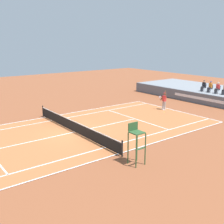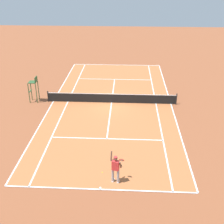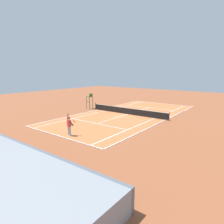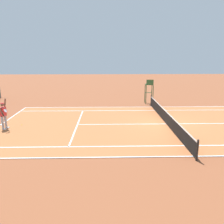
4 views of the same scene
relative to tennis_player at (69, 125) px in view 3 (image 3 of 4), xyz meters
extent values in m
plane|color=brown|center=(0.85, -11.19, -0.99)|extent=(80.00, 80.00, 0.00)
cube|color=#B76638|center=(0.85, -11.19, -0.98)|extent=(10.98, 23.78, 0.02)
cube|color=white|center=(0.85, 0.70, -0.97)|extent=(10.98, 0.10, 0.01)
cube|color=white|center=(0.85, -23.08, -0.97)|extent=(10.98, 0.10, 0.01)
cube|color=white|center=(-4.64, -11.19, -0.97)|extent=(0.10, 23.78, 0.01)
cube|color=white|center=(6.34, -11.19, -0.97)|extent=(0.10, 23.78, 0.01)
cube|color=white|center=(-3.26, -11.19, -0.97)|extent=(0.10, 23.78, 0.01)
cube|color=white|center=(4.96, -11.19, -0.97)|extent=(0.10, 23.78, 0.01)
cube|color=white|center=(0.85, -4.79, -0.97)|extent=(8.22, 0.10, 0.01)
cube|color=white|center=(0.85, -17.59, -0.97)|extent=(8.22, 0.10, 0.01)
cube|color=white|center=(0.85, -11.19, -0.97)|extent=(0.10, 12.80, 0.01)
cube|color=white|center=(0.85, 0.60, -0.97)|extent=(0.10, 0.20, 0.01)
cube|color=white|center=(0.85, -22.98, -0.97)|extent=(0.10, 0.20, 0.01)
cylinder|color=black|center=(-5.09, -11.19, -0.46)|extent=(0.10, 0.10, 1.07)
cylinder|color=black|center=(6.79, -11.19, -0.46)|extent=(0.10, 0.10, 1.07)
cube|color=black|center=(0.85, -11.19, -0.51)|extent=(11.78, 0.02, 0.84)
cube|color=white|center=(0.85, -11.19, -0.09)|extent=(11.78, 0.03, 0.06)
cube|color=#565B66|center=(0.85, 5.41, -0.37)|extent=(21.92, 0.24, 1.24)
cube|color=silver|center=(0.85, 5.28, -0.31)|extent=(7.67, 0.01, 0.32)
cylinder|color=#9E9EA3|center=(0.16, -0.02, -0.53)|extent=(0.15, 0.15, 0.92)
cylinder|color=#9E9EA3|center=(-0.15, 0.05, -0.53)|extent=(0.15, 0.15, 0.92)
cube|color=white|center=(0.15, -0.08, -0.94)|extent=(0.19, 0.30, 0.10)
cube|color=white|center=(-0.16, 0.00, -0.94)|extent=(0.19, 0.30, 0.10)
cube|color=red|center=(0.01, 0.01, 0.23)|extent=(0.45, 0.33, 0.60)
sphere|color=brown|center=(0.01, 0.01, 0.70)|extent=(0.22, 0.22, 0.22)
cylinder|color=red|center=(0.01, 0.01, 0.79)|extent=(0.21, 0.21, 0.06)
cylinder|color=brown|center=(0.25, -0.08, 0.79)|extent=(0.14, 0.23, 0.61)
cylinder|color=brown|center=(-0.27, -0.02, 0.25)|extent=(0.17, 0.34, 0.56)
cylinder|color=black|center=(-0.34, -0.13, 0.12)|extent=(0.08, 0.19, 0.25)
torus|color=red|center=(-0.34, -0.30, 0.38)|extent=(0.34, 0.26, 0.26)
cylinder|color=silver|center=(-0.34, -0.30, 0.38)|extent=(0.30, 0.22, 0.22)
sphere|color=#D1E533|center=(0.85, -0.83, -0.96)|extent=(0.07, 0.07, 0.07)
cylinder|color=#2D562D|center=(8.44, -10.84, -0.04)|extent=(0.07, 0.07, 1.90)
cylinder|color=#2D562D|center=(8.44, -11.54, -0.04)|extent=(0.07, 0.07, 1.90)
cylinder|color=#2D562D|center=(7.74, -10.84, -0.04)|extent=(0.07, 0.07, 1.90)
cylinder|color=#2D562D|center=(7.74, -11.54, -0.04)|extent=(0.07, 0.07, 1.90)
cube|color=#2D562D|center=(8.09, -11.19, 0.94)|extent=(0.70, 0.70, 0.06)
cube|color=#2D562D|center=(7.74, -11.19, 1.21)|extent=(0.06, 0.70, 0.48)
cube|color=#2D562D|center=(8.41, -11.19, 0.05)|extent=(0.10, 0.70, 0.04)
camera|label=1|loc=(18.97, -21.25, 5.89)|focal=44.01mm
camera|label=2|loc=(-0.52, 13.55, 10.29)|focal=46.90mm
camera|label=3|loc=(-13.82, 11.70, 4.84)|focal=31.99mm
camera|label=4|loc=(-15.44, -6.87, 4.08)|focal=37.98mm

